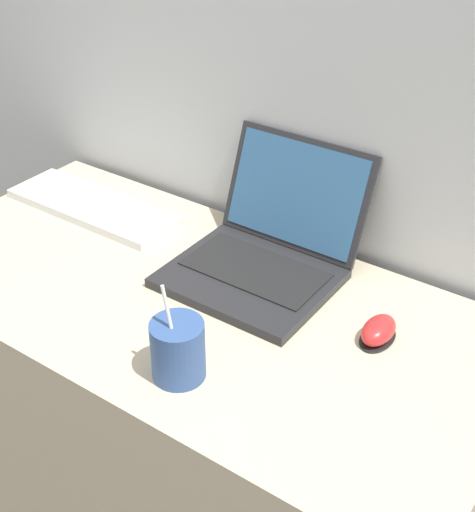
{
  "coord_description": "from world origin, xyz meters",
  "views": [
    {
      "loc": [
        0.72,
        -0.56,
        1.52
      ],
      "look_at": [
        0.07,
        0.36,
        0.78
      ],
      "focal_mm": 50.0,
      "sensor_mm": 36.0,
      "label": 1
    }
  ],
  "objects_px": {
    "external_keyboard": "(93,207)",
    "laptop": "(266,248)",
    "computer_mouse": "(378,331)",
    "drink_cup": "(178,349)"
  },
  "relations": [
    {
      "from": "drink_cup",
      "to": "computer_mouse",
      "type": "height_order",
      "value": "drink_cup"
    },
    {
      "from": "computer_mouse",
      "to": "external_keyboard",
      "type": "height_order",
      "value": "computer_mouse"
    },
    {
      "from": "external_keyboard",
      "to": "computer_mouse",
      "type": "bearing_deg",
      "value": -3.43
    },
    {
      "from": "external_keyboard",
      "to": "laptop",
      "type": "bearing_deg",
      "value": 3.3
    },
    {
      "from": "drink_cup",
      "to": "computer_mouse",
      "type": "bearing_deg",
      "value": 49.95
    },
    {
      "from": "computer_mouse",
      "to": "external_keyboard",
      "type": "relative_size",
      "value": 0.21
    },
    {
      "from": "drink_cup",
      "to": "computer_mouse",
      "type": "relative_size",
      "value": 1.97
    },
    {
      "from": "computer_mouse",
      "to": "external_keyboard",
      "type": "xyz_separation_m",
      "value": [
        -0.75,
        0.04,
        -0.01
      ]
    },
    {
      "from": "laptop",
      "to": "external_keyboard",
      "type": "xyz_separation_m",
      "value": [
        -0.46,
        -0.03,
        -0.04
      ]
    },
    {
      "from": "computer_mouse",
      "to": "laptop",
      "type": "bearing_deg",
      "value": 165.95
    }
  ]
}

